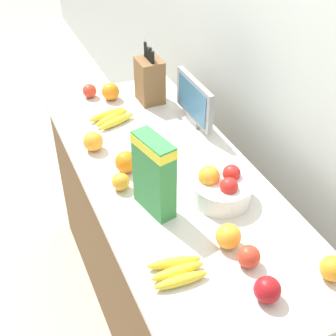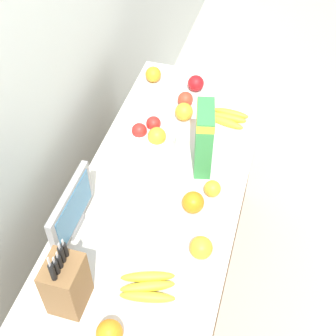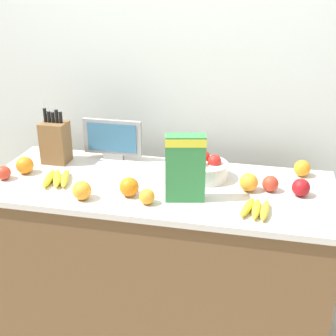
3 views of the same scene
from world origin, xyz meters
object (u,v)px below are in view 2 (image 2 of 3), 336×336
Objects in this scene: cereal_box at (204,137)px; apple_leftmost at (196,83)px; orange_front_center at (212,189)px; apple_middle at (185,99)px; orange_mid_left at (153,74)px; banana_bunch_left at (148,287)px; fruit_bowl at (151,137)px; orange_near_bowl at (201,248)px; small_monitor at (72,210)px; orange_mid_right at (193,202)px; orange_front_right at (109,333)px; banana_bunch_right at (228,118)px; orange_by_cereal at (184,112)px; knife_block at (66,284)px.

cereal_box reaches higher than apple_leftmost.
orange_front_center is (-0.16, -0.08, -0.13)m from cereal_box.
orange_mid_left reaches higher than apple_middle.
cereal_box reaches higher than banana_bunch_left.
fruit_bowl is 0.61m from orange_near_bowl.
small_monitor is 3.90× the size of orange_mid_left.
banana_bunch_left is at bearing -163.87° from fruit_bowl.
orange_front_right is at bearing 167.63° from orange_mid_right.
apple_middle is at bearing -125.42° from orange_mid_left.
orange_mid_left is at bearing 23.68° from cereal_box.
orange_front_center is (-0.48, -0.02, 0.02)m from banana_bunch_right.
orange_mid_left is at bearing 16.13° from banana_bunch_left.
orange_front_center is (0.68, -0.19, -0.01)m from orange_front_right.
orange_by_cereal is 1.24× the size of orange_front_center.
fruit_bowl is 2.59× the size of orange_near_bowl.
orange_front_center is 0.82m from orange_mid_left.
apple_middle is at bearing 7.02° from banana_bunch_left.
orange_by_cereal is 1.00× the size of orange_near_bowl.
cereal_box is 3.47× the size of orange_front_right.
orange_by_cereal is (-0.10, -0.02, 0.01)m from apple_middle.
knife_block is at bearing 146.52° from cereal_box.
knife_block is 1.50× the size of fruit_bowl.
banana_bunch_right is at bearing -103.03° from apple_middle.
orange_by_cereal is 1.05× the size of orange_mid_left.
fruit_bowl is at bearing 166.62° from apple_middle.
fruit_bowl is 0.24m from orange_by_cereal.
apple_middle is at bearing 25.14° from orange_front_center.
orange_front_right is at bearing -177.06° from apple_middle.
apple_middle is 0.92× the size of orange_mid_left.
banana_bunch_left is at bearing 142.71° from orange_near_bowl.
orange_mid_right is at bearing 171.93° from cereal_box.
cereal_box is 1.62× the size of banana_bunch_right.
banana_bunch_left is 2.53× the size of orange_near_bowl.
cereal_box reaches higher than fruit_bowl.
orange_front_right is at bearing -142.90° from small_monitor.
cereal_box is 0.33m from orange_by_cereal.
orange_by_cereal is at bearing 28.13° from orange_front_center.
banana_bunch_right is at bearing 3.23° from orange_near_bowl.
apple_leftmost is at bearing -0.40° from orange_by_cereal.
orange_front_center is at bearing -123.07° from fruit_bowl.
orange_near_bowl is at bearing -145.47° from fruit_bowl.
banana_bunch_right is 0.28m from apple_leftmost.
banana_bunch_left is at bearing 173.95° from banana_bunch_right.
knife_block reaches higher than orange_front_center.
orange_front_center reaches higher than banana_bunch_left.
small_monitor is 0.49m from orange_near_bowl.
fruit_bowl is at bearing -15.34° from small_monitor.
orange_front_right is at bearing -116.90° from knife_block.
orange_near_bowl is at bearing -165.37° from apple_leftmost.
apple_middle is at bearing 76.97° from banana_bunch_right.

